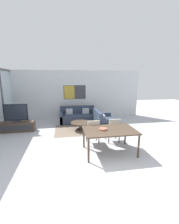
# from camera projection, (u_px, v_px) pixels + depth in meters

# --- Properties ---
(ground_plane) EXTENTS (24.00, 24.00, 0.00)m
(ground_plane) POSITION_uv_depth(u_px,v_px,m) (92.00, 171.00, 3.83)
(ground_plane) COLOR #B2B2B7
(wall_back) EXTENTS (7.97, 0.09, 2.80)m
(wall_back) POSITION_uv_depth(u_px,v_px,m) (75.00, 95.00, 8.87)
(wall_back) COLOR silver
(wall_back) RESTS_ON ground_plane
(area_rug) EXTENTS (2.36, 1.69, 0.01)m
(area_rug) POSITION_uv_depth(u_px,v_px,m) (81.00, 130.00, 6.99)
(area_rug) COLOR #706051
(area_rug) RESTS_ON ground_plane
(tv_console) EXTENTS (1.48, 0.44, 0.44)m
(tv_console) POSITION_uv_depth(u_px,v_px,m) (17.00, 127.00, 6.72)
(tv_console) COLOR #423326
(tv_console) RESTS_ON ground_plane
(television) EXTENTS (1.01, 0.20, 0.81)m
(television) POSITION_uv_depth(u_px,v_px,m) (16.00, 113.00, 6.59)
(television) COLOR #2D2D33
(television) RESTS_ON tv_console
(sofa_main) EXTENTS (1.93, 0.92, 0.84)m
(sofa_main) POSITION_uv_depth(u_px,v_px,m) (78.00, 117.00, 8.23)
(sofa_main) COLOR #2D384C
(sofa_main) RESTS_ON ground_plane
(sofa_side) EXTENTS (0.92, 1.37, 0.84)m
(sofa_side) POSITION_uv_depth(u_px,v_px,m) (104.00, 122.00, 7.23)
(sofa_side) COLOR #2D384C
(sofa_side) RESTS_ON ground_plane
(coffee_table) EXTENTS (0.91, 0.91, 0.36)m
(coffee_table) POSITION_uv_depth(u_px,v_px,m) (81.00, 124.00, 6.93)
(coffee_table) COLOR #423326
(coffee_table) RESTS_ON ground_plane
(dining_table) EXTENTS (1.62, 1.10, 0.77)m
(dining_table) POSITION_uv_depth(u_px,v_px,m) (110.00, 132.00, 4.70)
(dining_table) COLOR #423326
(dining_table) RESTS_ON ground_plane
(dining_chair_left) EXTENTS (0.46, 0.46, 0.91)m
(dining_chair_left) POSITION_uv_depth(u_px,v_px,m) (93.00, 130.00, 5.37)
(dining_chair_left) COLOR #B2A899
(dining_chair_left) RESTS_ON ground_plane
(dining_chair_centre) EXTENTS (0.46, 0.46, 0.91)m
(dining_chair_centre) POSITION_uv_depth(u_px,v_px,m) (113.00, 129.00, 5.55)
(dining_chair_centre) COLOR #B2A899
(dining_chair_centre) RESTS_ON ground_plane
(fruit_bowl) EXTENTS (0.26, 0.26, 0.05)m
(fruit_bowl) POSITION_uv_depth(u_px,v_px,m) (103.00, 129.00, 4.64)
(fruit_bowl) COLOR #995642
(fruit_bowl) RESTS_ON dining_table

